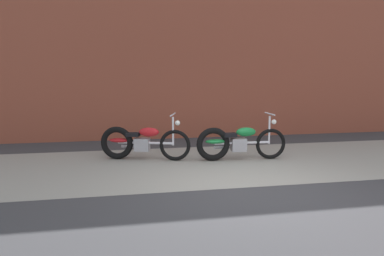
{
  "coord_description": "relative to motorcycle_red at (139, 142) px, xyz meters",
  "views": [
    {
      "loc": [
        -1.93,
        -5.38,
        1.8
      ],
      "look_at": [
        -0.54,
        1.84,
        0.75
      ],
      "focal_mm": 33.24,
      "sensor_mm": 36.0,
      "label": 1
    }
  ],
  "objects": [
    {
      "name": "motorcycle_red",
      "position": [
        0.0,
        0.0,
        0.0
      ],
      "size": [
        1.94,
        0.83,
        1.03
      ],
      "rotation": [
        0.0,
        0.0,
        -0.31
      ],
      "color": "black",
      "rests_on": "ground"
    },
    {
      "name": "motorcycle_green",
      "position": [
        2.07,
        -0.44,
        0.0
      ],
      "size": [
        2.01,
        0.58,
        1.03
      ],
      "rotation": [
        0.0,
        0.0,
        -0.05
      ],
      "color": "black",
      "rests_on": "ground"
    },
    {
      "name": "sidewalk_slab",
      "position": [
        1.63,
        -0.62,
        -0.4
      ],
      "size": [
        36.0,
        3.5,
        0.01
      ],
      "primitive_type": "cube",
      "color": "gray",
      "rests_on": "ground"
    },
    {
      "name": "brick_building_wall",
      "position": [
        1.63,
        2.83,
        2.02
      ],
      "size": [
        36.0,
        0.5,
        4.84
      ],
      "primitive_type": "cube",
      "color": "brown",
      "rests_on": "ground"
    },
    {
      "name": "ground_plane",
      "position": [
        1.63,
        -2.37,
        -0.4
      ],
      "size": [
        80.0,
        80.0,
        0.0
      ],
      "primitive_type": "plane",
      "color": "#38383A"
    }
  ]
}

